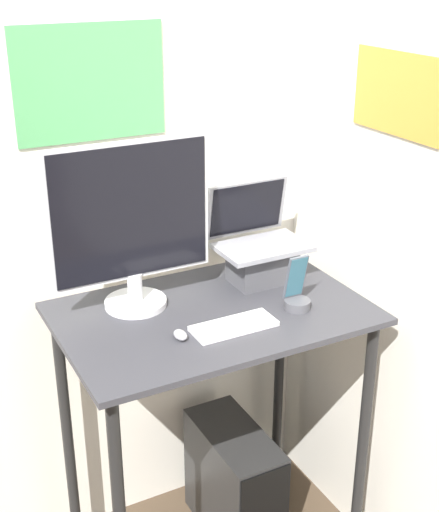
% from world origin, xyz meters
% --- Properties ---
extents(wall_back, '(6.00, 0.06, 2.60)m').
position_xyz_m(wall_back, '(-0.00, 0.71, 1.30)').
color(wall_back, silver).
rests_on(wall_back, ground_plane).
extents(wall_side_right, '(0.06, 6.00, 2.60)m').
position_xyz_m(wall_side_right, '(0.56, 0.00, 1.30)').
color(wall_side_right, silver).
rests_on(wall_side_right, ground_plane).
extents(desk, '(0.95, 0.62, 1.00)m').
position_xyz_m(desk, '(0.00, 0.31, 0.83)').
color(desk, '#333338').
rests_on(desk, ground_plane).
extents(laptop, '(0.30, 0.23, 0.32)m').
position_xyz_m(laptop, '(0.25, 0.44, 1.09)').
color(laptop, '#4C4C51').
rests_on(laptop, desk).
extents(monitor, '(0.51, 0.19, 0.53)m').
position_xyz_m(monitor, '(-0.20, 0.46, 1.26)').
color(monitor, silver).
rests_on(monitor, desk).
extents(keyboard, '(0.26, 0.10, 0.02)m').
position_xyz_m(keyboard, '(0.01, 0.18, 1.01)').
color(keyboard, white).
rests_on(keyboard, desk).
extents(mouse, '(0.03, 0.06, 0.03)m').
position_xyz_m(mouse, '(-0.16, 0.20, 1.01)').
color(mouse, '#99999E').
rests_on(mouse, desk).
extents(cell_phone, '(0.08, 0.08, 0.18)m').
position_xyz_m(cell_phone, '(0.24, 0.20, 1.04)').
color(cell_phone, '#4C4C51').
rests_on(cell_phone, desk).
extents(computer_tower, '(0.20, 0.44, 0.45)m').
position_xyz_m(computer_tower, '(0.12, 0.37, 0.22)').
color(computer_tower, black).
rests_on(computer_tower, ground_plane).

